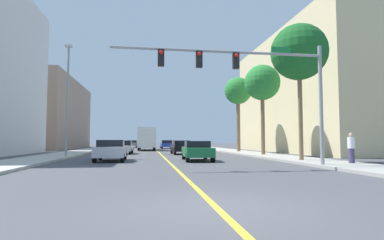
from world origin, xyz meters
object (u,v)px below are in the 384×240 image
pedestrian (351,148)px  car_gray (132,144)px  palm_near (299,53)px  car_black (181,147)px  car_green (197,150)px  car_blue (166,144)px  delivery_truck (147,139)px  car_white (124,147)px  street_lamp (67,94)px  traffic_signal_mast (253,74)px  palm_mid (262,83)px  palm_far (238,92)px  car_silver (111,150)px

pedestrian → car_gray: bearing=51.6°
palm_near → pedestrian: palm_near is taller
car_black → palm_near: bearing=-63.7°
palm_near → pedestrian: (1.35, -3.11, -6.26)m
palm_near → car_gray: palm_near is taller
car_green → car_blue: bearing=92.5°
car_gray → car_blue: car_blue is taller
car_black → delivery_truck: size_ratio=0.45×
palm_near → car_white: (-12.30, 13.97, -6.52)m
street_lamp → pedestrian: bearing=-30.2°
traffic_signal_mast → car_gray: (-8.04, 44.93, -4.15)m
car_green → car_black: bearing=92.3°
delivery_truck → street_lamp: bearing=-109.5°
street_lamp → car_green: 11.89m
traffic_signal_mast → car_black: (-1.93, 16.06, -4.15)m
street_lamp → car_black: 11.97m
car_gray → car_green: bearing=-83.8°
palm_near → pedestrian: 7.12m
traffic_signal_mast → car_blue: size_ratio=2.56×
car_black → palm_mid: bearing=-34.2°
street_lamp → traffic_signal_mast: bearing=-42.8°
traffic_signal_mast → palm_far: (5.16, 19.43, 2.18)m
car_blue → pedestrian: 37.40m
car_black → pedestrian: (7.87, -15.43, 0.25)m
delivery_truck → car_gray: bearing=99.9°
palm_mid → car_black: size_ratio=2.09×
car_green → car_blue: (-0.09, 31.11, 0.03)m
traffic_signal_mast → car_silver: 10.97m
palm_far → car_silver: bearing=-135.1°
car_green → palm_far: bearing=64.4°
delivery_truck → car_black: bearing=-74.9°
palm_far → car_silver: 19.37m
car_white → delivery_truck: size_ratio=0.47×
car_black → delivery_truck: bearing=103.2°
palm_far → car_green: 16.41m
car_white → car_green: size_ratio=0.95×
car_silver → palm_far: bearing=44.0°
street_lamp → palm_mid: 16.96m
car_silver → delivery_truck: 22.61m
car_green → street_lamp: bearing=156.0°
palm_far → car_green: palm_far is taller
palm_far → car_gray: 29.40m
car_silver → delivery_truck: bearing=82.8°
traffic_signal_mast → car_white: (-7.71, 17.72, -4.16)m
car_black → traffic_signal_mast: bearing=-84.7°
car_black → car_blue: car_blue is taller
palm_near → car_blue: size_ratio=2.08×
street_lamp → car_gray: size_ratio=2.04×
car_white → car_blue: car_blue is taller
car_silver → car_white: bearing=88.6°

